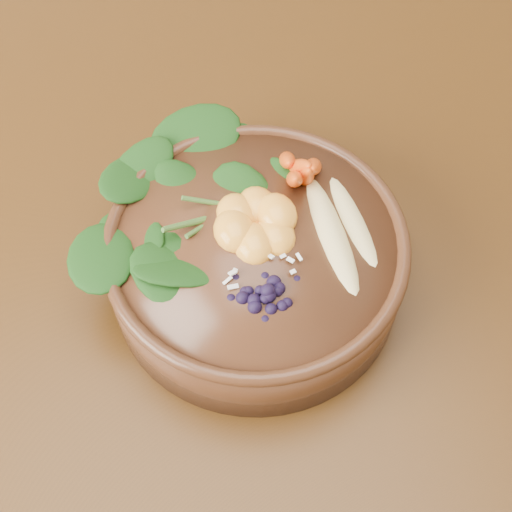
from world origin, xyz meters
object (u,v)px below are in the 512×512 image
banana_halves (344,219)px  dining_table (201,242)px  carrot_cluster (299,144)px  mandarin_cluster (256,215)px  blueberry_pile (269,284)px  stoneware_bowl (256,262)px  kale_heap (201,181)px

banana_halves → dining_table: bearing=136.9°
carrot_cluster → mandarin_cluster: bearing=-129.8°
blueberry_pile → mandarin_cluster: bearing=81.3°
dining_table → blueberry_pile: (0.02, -0.17, 0.18)m
dining_table → carrot_cluster: (0.08, -0.06, 0.19)m
dining_table → stoneware_bowl: stoneware_bowl is taller
dining_table → carrot_cluster: bearing=-36.3°
dining_table → stoneware_bowl: size_ratio=6.48×
kale_heap → blueberry_pile: size_ratio=1.42×
blueberry_pile → stoneware_bowl: bearing=83.5°
mandarin_cluster → blueberry_pile: 0.07m
kale_heap → banana_halves: size_ratio=1.20×
stoneware_bowl → blueberry_pile: blueberry_pile is taller
dining_table → carrot_cluster: size_ratio=23.49×
dining_table → blueberry_pile: blueberry_pile is taller
carrot_cluster → blueberry_pile: carrot_cluster is taller
banana_halves → blueberry_pile: blueberry_pile is taller
stoneware_bowl → blueberry_pile: bearing=-96.5°
blueberry_pile → dining_table: bearing=96.8°
dining_table → mandarin_cluster: 0.20m
carrot_cluster → mandarin_cluster: size_ratio=0.87×
kale_heap → mandarin_cluster: size_ratio=2.07×
mandarin_cluster → blueberry_pile: size_ratio=0.69×
stoneware_bowl → kale_heap: size_ratio=1.53×
kale_heap → banana_halves: (0.10, -0.06, -0.01)m
banana_halves → blueberry_pile: (-0.08, -0.04, 0.01)m
stoneware_bowl → mandarin_cluster: (0.00, 0.01, 0.05)m
dining_table → carrot_cluster: 0.22m
dining_table → banana_halves: 0.23m
dining_table → banana_halves: bearing=-52.5°
carrot_cluster → mandarin_cluster: carrot_cluster is taller
carrot_cluster → blueberry_pile: (-0.06, -0.11, -0.02)m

